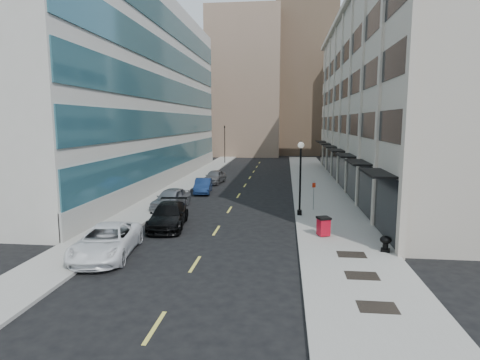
% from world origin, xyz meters
% --- Properties ---
extents(ground, '(160.00, 160.00, 0.00)m').
position_xyz_m(ground, '(0.00, 0.00, 0.00)').
color(ground, black).
rests_on(ground, ground).
extents(sidewalk_right, '(5.00, 80.00, 0.15)m').
position_xyz_m(sidewalk_right, '(7.50, 20.00, 0.07)').
color(sidewalk_right, gray).
rests_on(sidewalk_right, ground).
extents(sidewalk_left, '(3.00, 80.00, 0.15)m').
position_xyz_m(sidewalk_left, '(-6.50, 20.00, 0.07)').
color(sidewalk_left, gray).
rests_on(sidewalk_left, ground).
extents(building_right, '(15.30, 46.50, 18.25)m').
position_xyz_m(building_right, '(16.94, 26.99, 8.99)').
color(building_right, '#B1A796').
rests_on(building_right, ground).
extents(building_left, '(16.14, 46.00, 20.00)m').
position_xyz_m(building_left, '(-15.95, 27.00, 9.99)').
color(building_left, beige).
rests_on(building_left, ground).
extents(skyline_tan_near, '(14.00, 18.00, 28.00)m').
position_xyz_m(skyline_tan_near, '(-4.00, 68.00, 14.00)').
color(skyline_tan_near, '#856A57').
rests_on(skyline_tan_near, ground).
extents(skyline_brown, '(12.00, 16.00, 34.00)m').
position_xyz_m(skyline_brown, '(8.00, 72.00, 17.00)').
color(skyline_brown, brown).
rests_on(skyline_brown, ground).
extents(skyline_tan_far, '(12.00, 14.00, 22.00)m').
position_xyz_m(skyline_tan_far, '(-14.00, 78.00, 11.00)').
color(skyline_tan_far, '#856A57').
rests_on(skyline_tan_far, ground).
extents(skyline_stone, '(10.00, 14.00, 20.00)m').
position_xyz_m(skyline_stone, '(18.00, 66.00, 10.00)').
color(skyline_stone, '#B1A796').
rests_on(skyline_stone, ground).
extents(grate_near, '(1.40, 1.00, 0.01)m').
position_xyz_m(grate_near, '(7.60, -2.00, 0.15)').
color(grate_near, black).
rests_on(grate_near, sidewalk_right).
extents(grate_mid, '(1.40, 1.00, 0.01)m').
position_xyz_m(grate_mid, '(7.60, 1.00, 0.15)').
color(grate_mid, black).
rests_on(grate_mid, sidewalk_right).
extents(grate_far, '(1.40, 1.00, 0.01)m').
position_xyz_m(grate_far, '(7.60, 3.80, 0.15)').
color(grate_far, black).
rests_on(grate_far, sidewalk_right).
extents(road_centerline, '(0.15, 68.20, 0.01)m').
position_xyz_m(road_centerline, '(0.00, 17.00, 0.01)').
color(road_centerline, '#D8CC4C').
rests_on(road_centerline, ground).
extents(traffic_signal, '(0.66, 0.66, 6.98)m').
position_xyz_m(traffic_signal, '(-5.50, 48.00, 5.72)').
color(traffic_signal, black).
rests_on(traffic_signal, ground).
extents(car_white_van, '(3.31, 5.93, 1.57)m').
position_xyz_m(car_white_van, '(-4.69, 2.62, 0.78)').
color(car_white_van, white).
rests_on(car_white_van, ground).
extents(car_black_pickup, '(2.81, 5.55, 1.54)m').
position_xyz_m(car_black_pickup, '(-3.20, 8.46, 0.77)').
color(car_black_pickup, black).
rests_on(car_black_pickup, ground).
extents(car_silver_sedan, '(2.47, 4.87, 1.59)m').
position_xyz_m(car_silver_sedan, '(-4.63, 14.00, 0.79)').
color(car_silver_sedan, gray).
rests_on(car_silver_sedan, ground).
extents(car_blue_sedan, '(1.91, 4.34, 1.39)m').
position_xyz_m(car_blue_sedan, '(-3.51, 21.00, 0.69)').
color(car_blue_sedan, navy).
rests_on(car_blue_sedan, ground).
extents(car_grey_sedan, '(2.32, 4.55, 1.48)m').
position_xyz_m(car_grey_sedan, '(-3.46, 27.00, 0.74)').
color(car_grey_sedan, slate).
rests_on(car_grey_sedan, ground).
extents(trash_bin, '(0.89, 0.89, 1.13)m').
position_xyz_m(trash_bin, '(6.50, 7.03, 0.76)').
color(trash_bin, '#AB0B1D').
rests_on(trash_bin, sidewalk_right).
extents(lamppost, '(0.44, 0.44, 5.33)m').
position_xyz_m(lamppost, '(5.30, 12.22, 3.28)').
color(lamppost, black).
rests_on(lamppost, sidewalk_right).
extents(sign_post, '(0.25, 0.12, 2.20)m').
position_xyz_m(sign_post, '(6.40, 14.09, 1.59)').
color(sign_post, slate).
rests_on(sign_post, sidewalk_right).
extents(urn_planter, '(0.59, 0.59, 0.82)m').
position_xyz_m(urn_planter, '(9.41, 4.53, 0.65)').
color(urn_planter, black).
rests_on(urn_planter, sidewalk_right).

